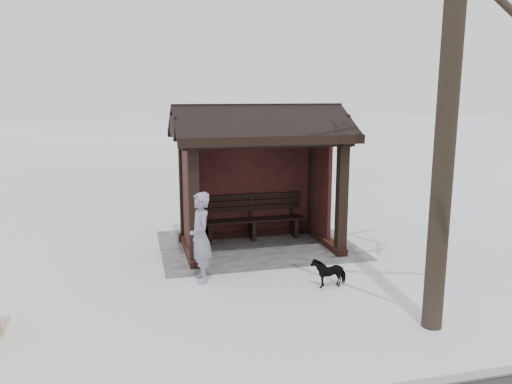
% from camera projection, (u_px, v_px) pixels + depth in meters
% --- Properties ---
extents(ground, '(120.00, 120.00, 0.00)m').
position_uv_depth(ground, '(259.00, 248.00, 10.83)').
color(ground, white).
rests_on(ground, ground).
extents(trampled_patch, '(4.20, 3.20, 0.02)m').
position_uv_depth(trampled_patch, '(257.00, 245.00, 11.02)').
color(trampled_patch, gray).
rests_on(trampled_patch, ground).
extents(bus_shelter, '(3.60, 2.40, 3.09)m').
position_uv_depth(bus_shelter, '(257.00, 148.00, 10.56)').
color(bus_shelter, '#3B1A15').
rests_on(bus_shelter, ground).
extents(pedestrian, '(0.43, 0.62, 1.61)m').
position_uv_depth(pedestrian, '(201.00, 237.00, 8.78)').
color(pedestrian, gray).
rests_on(pedestrian, ground).
extents(dog, '(0.61, 0.31, 0.50)m').
position_uv_depth(dog, '(329.00, 272.00, 8.66)').
color(dog, black).
rests_on(dog, ground).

